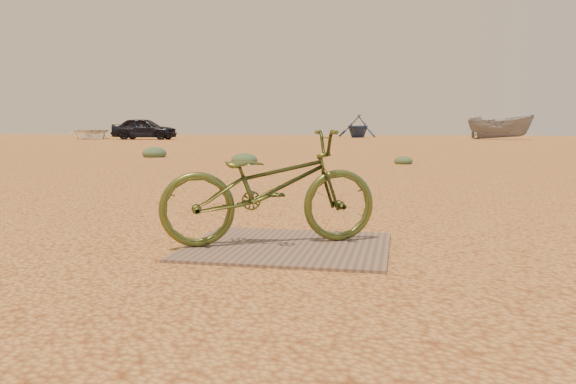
% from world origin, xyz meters
% --- Properties ---
extents(ground, '(120.00, 120.00, 0.00)m').
position_xyz_m(ground, '(0.00, 0.00, 0.00)').
color(ground, '#E5A652').
rests_on(ground, ground).
extents(plywood_board, '(1.48, 1.25, 0.02)m').
position_xyz_m(plywood_board, '(0.52, -0.21, 0.01)').
color(plywood_board, '#745C4D').
rests_on(plywood_board, ground).
extents(bicycle, '(1.71, 1.17, 0.85)m').
position_xyz_m(bicycle, '(0.38, -0.18, 0.45)').
color(bicycle, '#465320').
rests_on(bicycle, plywood_board).
extents(car, '(4.75, 2.19, 1.58)m').
position_xyz_m(car, '(-17.09, 34.02, 0.79)').
color(car, black).
rests_on(car, ground).
extents(boat_near_left, '(5.95, 6.64, 1.13)m').
position_xyz_m(boat_near_left, '(-22.12, 35.23, 0.57)').
color(boat_near_left, white).
rests_on(boat_near_left, ground).
extents(boat_far_left, '(4.02, 4.44, 2.03)m').
position_xyz_m(boat_far_left, '(-2.47, 45.45, 1.02)').
color(boat_far_left, navy).
rests_on(boat_far_left, ground).
extents(boat_mid_right, '(4.93, 3.03, 1.79)m').
position_xyz_m(boat_mid_right, '(8.40, 39.58, 0.89)').
color(boat_mid_right, gray).
rests_on(boat_mid_right, ground).
extents(kale_a, '(0.64, 0.64, 0.35)m').
position_xyz_m(kale_a, '(-2.39, 8.85, 0.00)').
color(kale_a, '#4C6543').
rests_on(kale_a, ground).
extents(kale_b, '(0.45, 0.45, 0.25)m').
position_xyz_m(kale_b, '(1.38, 9.75, 0.00)').
color(kale_b, '#4C6543').
rests_on(kale_b, ground).
extents(kale_c, '(0.72, 0.72, 0.39)m').
position_xyz_m(kale_c, '(-5.93, 11.49, 0.00)').
color(kale_c, '#4C6543').
rests_on(kale_c, ground).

